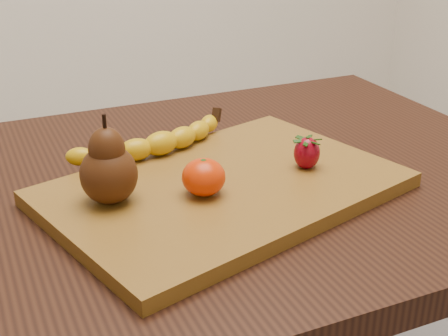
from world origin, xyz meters
name	(u,v)px	position (x,y,z in m)	size (l,w,h in m)	color
table	(203,237)	(0.00, 0.00, 0.66)	(1.00, 0.70, 0.76)	black
cutting_board	(224,189)	(0.01, -0.07, 0.77)	(0.45, 0.30, 0.02)	brown
banana	(161,143)	(-0.04, 0.06, 0.80)	(0.22, 0.06, 0.03)	#DBAC0A
pear	(108,159)	(-0.14, -0.06, 0.84)	(0.07, 0.07, 0.11)	#411F0A
mandarin	(204,177)	(-0.03, -0.09, 0.80)	(0.06, 0.06, 0.05)	red
strawberry	(307,152)	(0.13, -0.07, 0.80)	(0.04, 0.04, 0.05)	maroon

